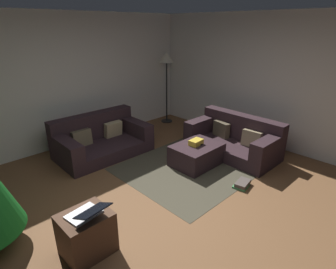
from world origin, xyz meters
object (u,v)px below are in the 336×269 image
Objects in this scene: couch_right at (235,139)px; corner_lamp at (167,63)px; tv_remote at (198,144)px; book_stack at (242,184)px; side_table at (87,234)px; laptop at (87,213)px; couch_left at (100,140)px; ottoman at (197,155)px; gift_box at (196,142)px.

couch_right is 0.99× the size of corner_lamp.
tv_remote reaches higher than book_stack.
side_table is 0.30× the size of corner_lamp.
corner_lamp reaches higher than laptop.
side_table is (-3.34, -0.32, -0.03)m from couch_right.
corner_lamp is (2.23, 0.46, 1.21)m from couch_left.
couch_right is 2.03× the size of ottoman.
book_stack is at bearing -11.23° from side_table.
couch_right is 10.82× the size of tv_remote.
couch_left is 1.89m from ottoman.
couch_left reaches higher than ottoman.
gift_box is 0.05m from tv_remote.
ottoman is at bearing -76.28° from gift_box.
corner_lamp is at bearing 66.70° from book_stack.
corner_lamp is at bearing 34.92° from side_table.
couch_left is 2.58m from corner_lamp.
corner_lamp is at bearing -167.29° from couch_left.
couch_left is 1.87m from gift_box.
gift_box is (-0.01, 0.02, 0.24)m from ottoman.
side_table is (-2.44, -0.51, 0.06)m from ottoman.
couch_left is 1.90m from tv_remote.
laptop is at bearing 170.22° from book_stack.
ottoman is at bearing 86.70° from book_stack.
ottoman is 0.20m from tv_remote.
ottoman is at bearing 121.99° from couch_left.
laptop is at bearing 57.37° from couch_left.
ottoman reaches higher than book_stack.
ottoman is at bearing -121.26° from corner_lamp.
gift_box is at bearing 122.18° from couch_left.
laptop reaches higher than book_stack.
corner_lamp is at bearing 58.38° from gift_box.
couch_left is 3.32× the size of side_table.
couch_left is 10.80× the size of tv_remote.
side_table is at bearing 56.43° from couch_left.
couch_right is 3.83× the size of laptop.
couch_right is 3.37m from laptop.
couch_left is at bearing 121.04° from gift_box.
side_table is at bearing -145.08° from corner_lamp.
corner_lamp is (1.26, 2.05, 1.06)m from gift_box.
couch_left is 2.59m from side_table.
corner_lamp is at bearing -8.24° from couch_right.
side_table is 4.68m from corner_lamp.
tv_remote is 2.54m from laptop.
couch_left is at bearing 109.29° from book_stack.
couch_left is 2.02× the size of ottoman.
couch_right reaches higher than side_table.
corner_lamp is (1.26, 2.07, 1.30)m from ottoman.
book_stack is (-0.09, -0.99, -0.35)m from tv_remote.
couch_right reaches higher than ottoman.
ottoman is at bearing 11.76° from side_table.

